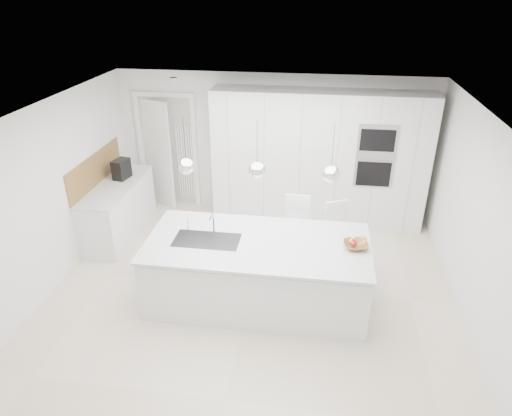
# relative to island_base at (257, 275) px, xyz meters

# --- Properties ---
(floor) EXTENTS (5.50, 5.50, 0.00)m
(floor) POSITION_rel_island_base_xyz_m (-0.10, 0.30, -0.43)
(floor) COLOR beige
(floor) RESTS_ON ground
(wall_back) EXTENTS (5.50, 0.00, 5.50)m
(wall_back) POSITION_rel_island_base_xyz_m (-0.10, 2.80, 0.82)
(wall_back) COLOR white
(wall_back) RESTS_ON ground
(wall_left) EXTENTS (0.00, 5.00, 5.00)m
(wall_left) POSITION_rel_island_base_xyz_m (-2.85, 0.30, 0.82)
(wall_left) COLOR white
(wall_left) RESTS_ON ground
(ceiling) EXTENTS (5.50, 5.50, 0.00)m
(ceiling) POSITION_rel_island_base_xyz_m (-0.10, 0.30, 2.07)
(ceiling) COLOR white
(ceiling) RESTS_ON wall_back
(tall_cabinets) EXTENTS (3.60, 0.60, 2.30)m
(tall_cabinets) POSITION_rel_island_base_xyz_m (0.70, 2.50, 0.72)
(tall_cabinets) COLOR white
(tall_cabinets) RESTS_ON floor
(oven_stack) EXTENTS (0.62, 0.04, 1.05)m
(oven_stack) POSITION_rel_island_base_xyz_m (1.60, 2.19, 0.92)
(oven_stack) COLOR #A5A5A8
(oven_stack) RESTS_ON tall_cabinets
(doorway_frame) EXTENTS (1.11, 0.08, 2.13)m
(doorway_frame) POSITION_rel_island_base_xyz_m (-2.05, 2.77, 0.59)
(doorway_frame) COLOR white
(doorway_frame) RESTS_ON floor
(hallway_door) EXTENTS (0.76, 0.38, 2.00)m
(hallway_door) POSITION_rel_island_base_xyz_m (-2.30, 2.72, 0.57)
(hallway_door) COLOR white
(hallway_door) RESTS_ON floor
(radiator) EXTENTS (0.32, 0.04, 1.40)m
(radiator) POSITION_rel_island_base_xyz_m (-1.73, 2.76, 0.42)
(radiator) COLOR white
(radiator) RESTS_ON floor
(left_base_cabinets) EXTENTS (0.60, 1.80, 0.86)m
(left_base_cabinets) POSITION_rel_island_base_xyz_m (-2.55, 1.50, 0.00)
(left_base_cabinets) COLOR white
(left_base_cabinets) RESTS_ON floor
(left_worktop) EXTENTS (0.62, 1.82, 0.04)m
(left_worktop) POSITION_rel_island_base_xyz_m (-2.55, 1.50, 0.45)
(left_worktop) COLOR silver
(left_worktop) RESTS_ON left_base_cabinets
(oak_backsplash) EXTENTS (0.02, 1.80, 0.50)m
(oak_backsplash) POSITION_rel_island_base_xyz_m (-2.84, 1.50, 0.72)
(oak_backsplash) COLOR olive
(oak_backsplash) RESTS_ON wall_left
(island_base) EXTENTS (2.80, 1.20, 0.86)m
(island_base) POSITION_rel_island_base_xyz_m (0.00, 0.00, 0.00)
(island_base) COLOR white
(island_base) RESTS_ON floor
(island_worktop) EXTENTS (2.84, 1.40, 0.04)m
(island_worktop) POSITION_rel_island_base_xyz_m (0.00, 0.05, 0.45)
(island_worktop) COLOR silver
(island_worktop) RESTS_ON island_base
(island_sink) EXTENTS (0.84, 0.44, 0.18)m
(island_sink) POSITION_rel_island_base_xyz_m (-0.65, -0.00, 0.39)
(island_sink) COLOR #3F3F42
(island_sink) RESTS_ON island_worktop
(island_tap) EXTENTS (0.02, 0.02, 0.30)m
(island_tap) POSITION_rel_island_base_xyz_m (-0.60, 0.20, 0.62)
(island_tap) COLOR white
(island_tap) RESTS_ON island_worktop
(pendant_left) EXTENTS (0.20, 0.20, 0.20)m
(pendant_left) POSITION_rel_island_base_xyz_m (-0.85, -0.00, 1.47)
(pendant_left) COLOR white
(pendant_left) RESTS_ON ceiling
(pendant_mid) EXTENTS (0.20, 0.20, 0.20)m
(pendant_mid) POSITION_rel_island_base_xyz_m (-0.00, -0.00, 1.47)
(pendant_mid) COLOR white
(pendant_mid) RESTS_ON ceiling
(pendant_right) EXTENTS (0.20, 0.20, 0.20)m
(pendant_right) POSITION_rel_island_base_xyz_m (0.85, -0.00, 1.47)
(pendant_right) COLOR white
(pendant_right) RESTS_ON ceiling
(fruit_bowl) EXTENTS (0.34, 0.34, 0.07)m
(fruit_bowl) POSITION_rel_island_base_xyz_m (1.22, 0.08, 0.51)
(fruit_bowl) COLOR olive
(fruit_bowl) RESTS_ON island_worktop
(espresso_machine) EXTENTS (0.25, 0.33, 0.33)m
(espresso_machine) POSITION_rel_island_base_xyz_m (-2.53, 1.78, 0.63)
(espresso_machine) COLOR black
(espresso_machine) RESTS_ON left_worktop
(bar_stool_left) EXTENTS (0.40, 0.54, 1.13)m
(bar_stool_left) POSITION_rel_island_base_xyz_m (0.45, 0.86, 0.14)
(bar_stool_left) COLOR white
(bar_stool_left) RESTS_ON floor
(bar_stool_right) EXTENTS (0.51, 0.58, 1.05)m
(bar_stool_right) POSITION_rel_island_base_xyz_m (1.00, 0.93, 0.09)
(bar_stool_right) COLOR white
(bar_stool_right) RESTS_ON floor
(apple_a) EXTENTS (0.09, 0.09, 0.09)m
(apple_a) POSITION_rel_island_base_xyz_m (1.20, 0.06, 0.54)
(apple_a) COLOR #A41A28
(apple_a) RESTS_ON fruit_bowl
(apple_b) EXTENTS (0.09, 0.09, 0.09)m
(apple_b) POSITION_rel_island_base_xyz_m (1.18, 0.07, 0.54)
(apple_b) COLOR #A41A28
(apple_b) RESTS_ON fruit_bowl
(banana_bunch) EXTENTS (0.25, 0.18, 0.23)m
(banana_bunch) POSITION_rel_island_base_xyz_m (1.25, 0.07, 0.59)
(banana_bunch) COLOR yellow
(banana_bunch) RESTS_ON fruit_bowl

